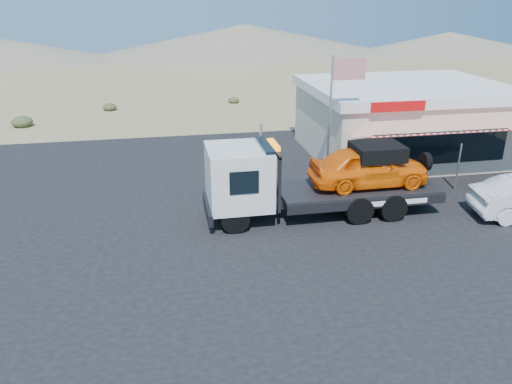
% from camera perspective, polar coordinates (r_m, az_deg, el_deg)
% --- Properties ---
extents(ground, '(120.00, 120.00, 0.00)m').
position_cam_1_polar(ground, '(18.21, -1.72, -5.83)').
color(ground, olive).
rests_on(ground, ground).
extents(asphalt_lot, '(32.00, 24.00, 0.02)m').
position_cam_1_polar(asphalt_lot, '(21.21, 2.31, -1.62)').
color(asphalt_lot, black).
rests_on(asphalt_lot, ground).
extents(tow_truck, '(9.32, 2.76, 3.11)m').
position_cam_1_polar(tow_truck, '(20.00, 6.96, 1.87)').
color(tow_truck, black).
rests_on(tow_truck, asphalt_lot).
extents(jerky_store, '(10.40, 9.97, 3.90)m').
position_cam_1_polar(jerky_store, '(28.82, 16.43, 8.03)').
color(jerky_store, beige).
rests_on(jerky_store, asphalt_lot).
extents(flagpole, '(1.55, 0.10, 6.00)m').
position_cam_1_polar(flagpole, '(22.24, 9.05, 9.42)').
color(flagpole, '#99999E').
rests_on(flagpole, asphalt_lot).
extents(distant_hills, '(126.00, 48.00, 4.20)m').
position_cam_1_polar(distant_hills, '(71.73, -17.31, 15.71)').
color(distant_hills, '#726B59').
rests_on(distant_hills, ground).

